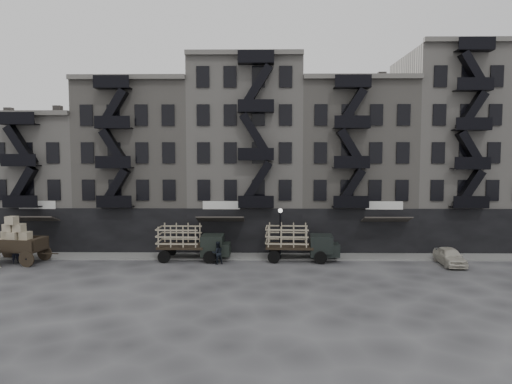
{
  "coord_description": "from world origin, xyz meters",
  "views": [
    {
      "loc": [
        1.54,
        -34.14,
        8.45
      ],
      "look_at": [
        1.01,
        4.0,
        5.51
      ],
      "focal_mm": 32.0,
      "sensor_mm": 36.0,
      "label": 1
    }
  ],
  "objects_px": {
    "stake_truck_west": "(192,240)",
    "stake_truck_east": "(300,240)",
    "car_east": "(450,256)",
    "pedestrian_mid": "(217,253)",
    "wagon": "(15,236)",
    "pedestrian_west": "(16,253)"
  },
  "relations": [
    {
      "from": "stake_truck_west",
      "to": "wagon",
      "type": "bearing_deg",
      "value": -173.74
    },
    {
      "from": "car_east",
      "to": "pedestrian_west",
      "type": "xyz_separation_m",
      "value": [
        -34.25,
        0.03,
        0.18
      ]
    },
    {
      "from": "stake_truck_east",
      "to": "car_east",
      "type": "xyz_separation_m",
      "value": [
        11.62,
        -1.39,
        -1.0
      ]
    },
    {
      "from": "pedestrian_mid",
      "to": "wagon",
      "type": "bearing_deg",
      "value": -23.47
    },
    {
      "from": "stake_truck_west",
      "to": "stake_truck_east",
      "type": "xyz_separation_m",
      "value": [
        8.82,
        -0.01,
        0.02
      ]
    },
    {
      "from": "stake_truck_east",
      "to": "pedestrian_west",
      "type": "height_order",
      "value": "stake_truck_east"
    },
    {
      "from": "car_east",
      "to": "pedestrian_west",
      "type": "distance_m",
      "value": 34.25
    },
    {
      "from": "car_east",
      "to": "pedestrian_mid",
      "type": "height_order",
      "value": "pedestrian_mid"
    },
    {
      "from": "car_east",
      "to": "pedestrian_west",
      "type": "height_order",
      "value": "pedestrian_west"
    },
    {
      "from": "car_east",
      "to": "pedestrian_mid",
      "type": "bearing_deg",
      "value": -177.74
    },
    {
      "from": "stake_truck_west",
      "to": "car_east",
      "type": "relative_size",
      "value": 1.46
    },
    {
      "from": "pedestrian_west",
      "to": "pedestrian_mid",
      "type": "bearing_deg",
      "value": -30.16
    },
    {
      "from": "wagon",
      "to": "stake_truck_east",
      "type": "bearing_deg",
      "value": 10.64
    },
    {
      "from": "car_east",
      "to": "pedestrian_mid",
      "type": "distance_m",
      "value": 18.21
    },
    {
      "from": "stake_truck_west",
      "to": "stake_truck_east",
      "type": "distance_m",
      "value": 8.82
    },
    {
      "from": "wagon",
      "to": "pedestrian_mid",
      "type": "bearing_deg",
      "value": 7.18
    },
    {
      "from": "stake_truck_east",
      "to": "wagon",
      "type": "bearing_deg",
      "value": -173.58
    },
    {
      "from": "car_east",
      "to": "stake_truck_east",
      "type": "bearing_deg",
      "value": 175.66
    },
    {
      "from": "pedestrian_west",
      "to": "pedestrian_mid",
      "type": "height_order",
      "value": "pedestrian_mid"
    },
    {
      "from": "wagon",
      "to": "stake_truck_west",
      "type": "relative_size",
      "value": 0.8
    },
    {
      "from": "wagon",
      "to": "stake_truck_east",
      "type": "xyz_separation_m",
      "value": [
        22.71,
        1.2,
        -0.46
      ]
    },
    {
      "from": "car_east",
      "to": "pedestrian_west",
      "type": "bearing_deg",
      "value": -177.58
    }
  ]
}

